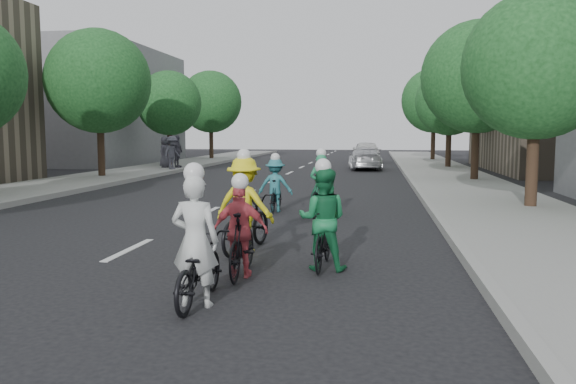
% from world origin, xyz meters
% --- Properties ---
extents(ground, '(120.00, 120.00, 0.00)m').
position_xyz_m(ground, '(0.00, 0.00, 0.00)').
color(ground, black).
rests_on(ground, ground).
extents(sidewalk_left, '(4.00, 80.00, 0.15)m').
position_xyz_m(sidewalk_left, '(-8.00, 10.00, 0.07)').
color(sidewalk_left, gray).
rests_on(sidewalk_left, ground).
extents(curb_left, '(0.18, 80.00, 0.18)m').
position_xyz_m(curb_left, '(-6.05, 10.00, 0.09)').
color(curb_left, '#999993').
rests_on(curb_left, ground).
extents(sidewalk_right, '(4.00, 80.00, 0.15)m').
position_xyz_m(sidewalk_right, '(8.00, 10.00, 0.07)').
color(sidewalk_right, gray).
rests_on(sidewalk_right, ground).
extents(curb_right, '(0.18, 80.00, 0.18)m').
position_xyz_m(curb_right, '(6.05, 10.00, 0.09)').
color(curb_right, '#999993').
rests_on(curb_right, ground).
extents(bldg_sw, '(10.00, 14.00, 8.00)m').
position_xyz_m(bldg_sw, '(-16.00, 28.00, 4.00)').
color(bldg_sw, slate).
rests_on(bldg_sw, ground).
extents(tree_l_3, '(4.80, 4.80, 6.93)m').
position_xyz_m(tree_l_3, '(-8.20, 15.00, 4.52)').
color(tree_l_3, black).
rests_on(tree_l_3, ground).
extents(tree_l_4, '(4.00, 4.00, 5.97)m').
position_xyz_m(tree_l_4, '(-8.20, 24.00, 3.96)').
color(tree_l_4, black).
rests_on(tree_l_4, ground).
extents(tree_l_5, '(4.80, 4.80, 6.93)m').
position_xyz_m(tree_l_5, '(-8.20, 33.00, 4.52)').
color(tree_l_5, black).
rests_on(tree_l_5, ground).
extents(tree_r_0, '(4.00, 4.00, 5.97)m').
position_xyz_m(tree_r_0, '(8.80, 6.60, 3.96)').
color(tree_r_0, black).
rests_on(tree_r_0, ground).
extents(tree_r_1, '(4.80, 4.80, 6.93)m').
position_xyz_m(tree_r_1, '(8.80, 15.60, 4.52)').
color(tree_r_1, black).
rests_on(tree_r_1, ground).
extents(tree_r_2, '(4.00, 4.00, 5.97)m').
position_xyz_m(tree_r_2, '(8.80, 24.60, 3.96)').
color(tree_r_2, black).
rests_on(tree_r_2, ground).
extents(tree_r_3, '(4.80, 4.80, 6.93)m').
position_xyz_m(tree_r_3, '(8.80, 33.60, 4.52)').
color(tree_r_3, black).
rests_on(tree_r_3, ground).
extents(cyclist_0, '(1.23, 2.03, 1.89)m').
position_xyz_m(cyclist_0, '(2.17, 0.24, 0.69)').
color(cyclist_0, black).
rests_on(cyclist_0, ground).
extents(cyclist_1, '(0.61, 1.69, 1.82)m').
position_xyz_m(cyclist_1, '(2.29, -2.97, 0.58)').
color(cyclist_1, black).
rests_on(cyclist_1, ground).
extents(cyclist_2, '(0.82, 1.60, 1.78)m').
position_xyz_m(cyclist_2, '(3.70, -0.88, 0.67)').
color(cyclist_2, black).
rests_on(cyclist_2, ground).
extents(cyclist_3, '(0.86, 1.92, 1.78)m').
position_xyz_m(cyclist_3, '(3.15, 4.69, 0.64)').
color(cyclist_3, black).
rests_on(cyclist_3, ground).
extents(cyclist_4, '(0.85, 1.69, 1.58)m').
position_xyz_m(cyclist_4, '(2.52, -1.53, 0.59)').
color(cyclist_4, black).
rests_on(cyclist_4, ground).
extents(cyclist_5, '(0.96, 1.50, 1.62)m').
position_xyz_m(cyclist_5, '(1.82, 5.43, 0.62)').
color(cyclist_5, black).
rests_on(cyclist_5, ground).
extents(follow_car_lead, '(2.16, 4.62, 1.30)m').
position_xyz_m(follow_car_lead, '(3.93, 23.39, 0.65)').
color(follow_car_lead, silver).
rests_on(follow_car_lead, ground).
extents(follow_car_trail, '(2.22, 4.70, 1.55)m').
position_xyz_m(follow_car_trail, '(3.86, 31.29, 0.78)').
color(follow_car_trail, silver).
rests_on(follow_car_trail, ground).
extents(spectator_0, '(1.06, 1.34, 1.82)m').
position_xyz_m(spectator_0, '(-6.50, 19.79, 1.06)').
color(spectator_0, '#535260').
rests_on(spectator_0, sidewalk_left).
extents(spectator_1, '(0.64, 1.14, 1.84)m').
position_xyz_m(spectator_1, '(-6.71, 21.14, 1.07)').
color(spectator_1, '#565462').
rests_on(spectator_1, sidewalk_left).
extents(spectator_2, '(0.80, 1.00, 1.79)m').
position_xyz_m(spectator_2, '(-7.41, 21.09, 1.05)').
color(spectator_2, '#474550').
rests_on(spectator_2, sidewalk_left).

